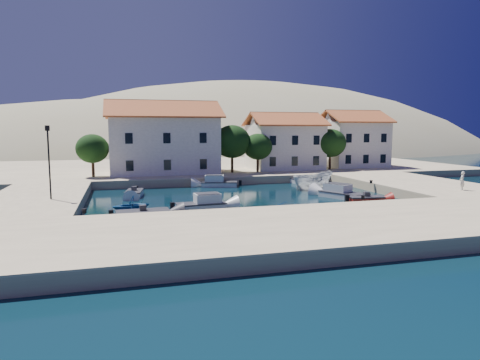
% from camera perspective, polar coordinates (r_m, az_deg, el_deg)
% --- Properties ---
extents(ground, '(400.00, 400.00, 0.00)m').
position_cam_1_polar(ground, '(33.72, 5.04, -5.07)').
color(ground, black).
rests_on(ground, ground).
extents(quay_south, '(52.00, 12.00, 1.00)m').
position_cam_1_polar(quay_south, '(28.22, 9.40, -6.46)').
color(quay_south, tan).
rests_on(quay_south, ground).
extents(quay_east, '(11.00, 20.00, 1.00)m').
position_cam_1_polar(quay_east, '(52.43, 22.40, -0.73)').
color(quay_east, tan).
rests_on(quay_east, ground).
extents(quay_west, '(8.00, 20.00, 1.00)m').
position_cam_1_polar(quay_west, '(41.97, -25.50, -2.66)').
color(quay_west, tan).
rests_on(quay_west, ground).
extents(quay_north, '(80.00, 36.00, 1.00)m').
position_cam_1_polar(quay_north, '(70.49, -4.41, 1.59)').
color(quay_north, tan).
rests_on(quay_north, ground).
extents(hills, '(254.00, 176.00, 99.00)m').
position_cam_1_polar(hills, '(160.70, -3.82, -4.04)').
color(hills, tan).
rests_on(hills, ground).
extents(building_left, '(14.70, 9.45, 9.70)m').
position_cam_1_polar(building_left, '(59.12, -10.20, 5.77)').
color(building_left, beige).
rests_on(building_left, quay_north).
extents(building_mid, '(10.50, 8.40, 8.30)m').
position_cam_1_polar(building_mid, '(64.40, 5.95, 5.28)').
color(building_mid, beige).
rests_on(building_mid, quay_north).
extents(building_right, '(9.45, 8.40, 8.80)m').
position_cam_1_polar(building_right, '(70.57, 14.78, 5.43)').
color(building_right, beige).
rests_on(building_right, quay_north).
extents(trees, '(37.30, 5.30, 6.45)m').
position_cam_1_polar(trees, '(58.63, 0.39, 4.79)').
color(trees, '#382314').
rests_on(trees, quay_north).
extents(lamppost, '(0.35, 0.25, 6.22)m').
position_cam_1_polar(lamppost, '(39.32, -24.15, 3.05)').
color(lamppost, black).
rests_on(lamppost, quay_west).
extents(bollards, '(29.36, 9.56, 0.30)m').
position_cam_1_polar(bollards, '(38.07, 6.94, -1.96)').
color(bollards, black).
rests_on(bollards, ground).
extents(motorboat_grey_sw, '(4.15, 1.99, 1.25)m').
position_cam_1_polar(motorboat_grey_sw, '(34.28, -12.80, -4.52)').
color(motorboat_grey_sw, '#302F34').
rests_on(motorboat_grey_sw, ground).
extents(cabin_cruiser_south, '(4.31, 2.06, 1.60)m').
position_cam_1_polar(cabin_cruiser_south, '(36.91, -5.23, -3.28)').
color(cabin_cruiser_south, silver).
rests_on(cabin_cruiser_south, ground).
extents(rowboat_south, '(5.64, 4.58, 1.03)m').
position_cam_1_polar(rowboat_south, '(35.74, 6.64, -4.41)').
color(rowboat_south, navy).
rests_on(rowboat_south, ground).
extents(motorboat_red_se, '(3.40, 1.88, 1.25)m').
position_cam_1_polar(motorboat_red_se, '(42.02, 16.47, -2.54)').
color(motorboat_red_se, maroon).
rests_on(motorboat_red_se, ground).
extents(cabin_cruiser_east, '(3.87, 5.17, 1.60)m').
position_cam_1_polar(cabin_cruiser_east, '(44.20, 13.57, -1.76)').
color(cabin_cruiser_east, silver).
rests_on(cabin_cruiser_east, ground).
extents(boat_east, '(5.97, 3.51, 2.17)m').
position_cam_1_polar(boat_east, '(50.27, 9.70, -1.19)').
color(boat_east, silver).
rests_on(boat_east, ground).
extents(motorboat_white_ne, '(2.63, 3.97, 1.25)m').
position_cam_1_polar(motorboat_white_ne, '(54.90, 8.20, -0.17)').
color(motorboat_white_ne, silver).
rests_on(motorboat_white_ne, ground).
extents(rowboat_west, '(3.40, 3.06, 1.58)m').
position_cam_1_polar(rowboat_west, '(36.80, -14.31, -4.25)').
color(rowboat_west, navy).
rests_on(rowboat_west, ground).
extents(motorboat_white_west, '(2.12, 3.78, 1.25)m').
position_cam_1_polar(motorboat_white_west, '(45.46, -13.92, -1.76)').
color(motorboat_white_west, silver).
rests_on(motorboat_white_west, ground).
extents(cabin_cruiser_north, '(4.61, 2.87, 1.60)m').
position_cam_1_polar(cabin_cruiser_north, '(51.54, -2.78, -0.37)').
color(cabin_cruiser_north, silver).
rests_on(cabin_cruiser_north, ground).
extents(pedestrian, '(0.79, 0.77, 1.83)m').
position_cam_1_polar(pedestrian, '(46.87, 27.50, -0.09)').
color(pedestrian, beige).
rests_on(pedestrian, quay_east).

